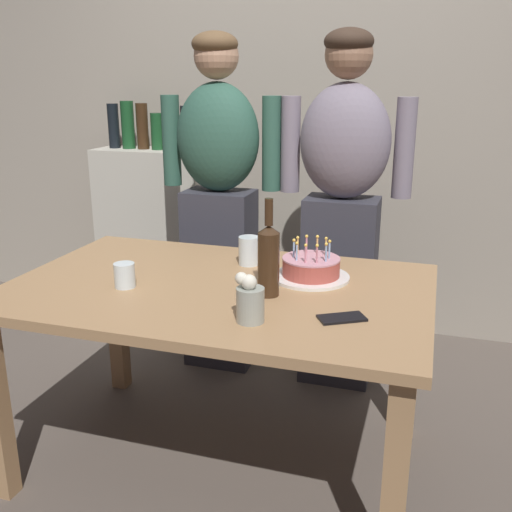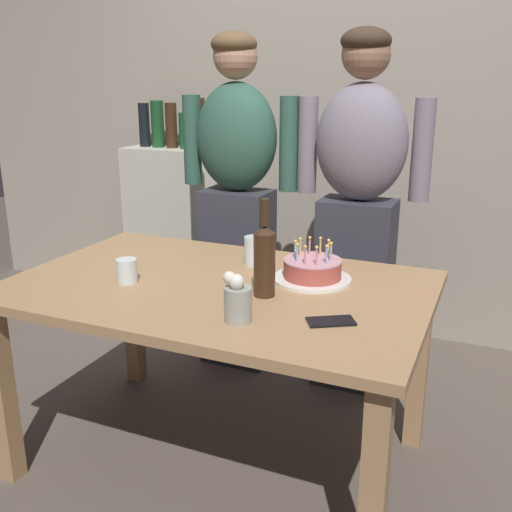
% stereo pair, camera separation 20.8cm
% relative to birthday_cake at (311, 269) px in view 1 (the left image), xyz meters
% --- Properties ---
extents(ground_plane, '(10.00, 10.00, 0.00)m').
position_rel_birthday_cake_xyz_m(ground_plane, '(-0.30, -0.17, -0.78)').
color(ground_plane, '#564C44').
extents(back_wall, '(5.20, 0.10, 2.60)m').
position_rel_birthday_cake_xyz_m(back_wall, '(-0.30, 1.38, 0.52)').
color(back_wall, '#9E9384').
rests_on(back_wall, ground_plane).
extents(dining_table, '(1.50, 0.96, 0.74)m').
position_rel_birthday_cake_xyz_m(dining_table, '(-0.30, -0.17, -0.13)').
color(dining_table, '#A37A51').
rests_on(dining_table, ground_plane).
extents(birthday_cake, '(0.29, 0.29, 0.15)m').
position_rel_birthday_cake_xyz_m(birthday_cake, '(0.00, 0.00, 0.00)').
color(birthday_cake, white).
rests_on(birthday_cake, dining_table).
extents(water_glass_near, '(0.08, 0.08, 0.11)m').
position_rel_birthday_cake_xyz_m(water_glass_near, '(-0.27, 0.09, 0.02)').
color(water_glass_near, silver).
rests_on(water_glass_near, dining_table).
extents(water_glass_far, '(0.07, 0.07, 0.09)m').
position_rel_birthday_cake_xyz_m(water_glass_far, '(-0.61, -0.29, 0.01)').
color(water_glass_far, silver).
rests_on(water_glass_far, dining_table).
extents(wine_bottle, '(0.07, 0.07, 0.34)m').
position_rel_birthday_cake_xyz_m(wine_bottle, '(-0.10, -0.21, 0.09)').
color(wine_bottle, '#382314').
rests_on(wine_bottle, dining_table).
extents(cell_phone, '(0.16, 0.14, 0.01)m').
position_rel_birthday_cake_xyz_m(cell_phone, '(0.17, -0.35, -0.03)').
color(cell_phone, black).
rests_on(cell_phone, dining_table).
extents(flower_vase, '(0.09, 0.09, 0.16)m').
position_rel_birthday_cake_xyz_m(flower_vase, '(-0.09, -0.45, 0.03)').
color(flower_vase, '#999E93').
rests_on(flower_vase, dining_table).
extents(person_man_bearded, '(0.61, 0.27, 1.66)m').
position_rel_birthday_cake_xyz_m(person_man_bearded, '(-0.61, 0.64, 0.10)').
color(person_man_bearded, '#33333D').
rests_on(person_man_bearded, ground_plane).
extents(person_woman_cardigan, '(0.61, 0.27, 1.66)m').
position_rel_birthday_cake_xyz_m(person_woman_cardigan, '(0.01, 0.64, 0.10)').
color(person_woman_cardigan, '#33333D').
rests_on(person_woman_cardigan, ground_plane).
extents(shelf_cabinet, '(0.68, 0.30, 1.34)m').
position_rel_birthday_cake_xyz_m(shelf_cabinet, '(-1.24, 1.16, -0.23)').
color(shelf_cabinet, beige).
rests_on(shelf_cabinet, ground_plane).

